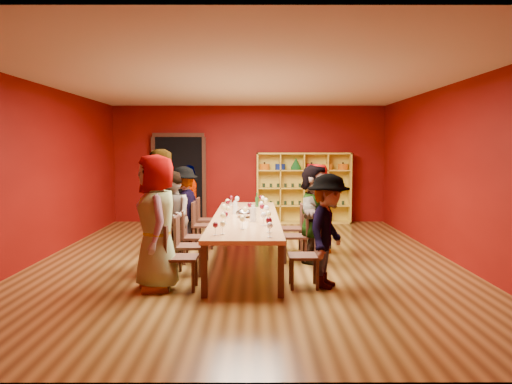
# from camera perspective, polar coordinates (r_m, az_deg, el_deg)

# --- Properties ---
(room_shell) EXTENTS (7.10, 9.10, 3.04)m
(room_shell) POSITION_cam_1_polar(r_m,az_deg,el_deg) (8.43, -1.19, 2.24)
(room_shell) COLOR #563816
(room_shell) RESTS_ON ground
(tasting_table) EXTENTS (1.10, 4.50, 0.75)m
(tasting_table) POSITION_cam_1_polar(r_m,az_deg,el_deg) (8.51, -1.18, -3.16)
(tasting_table) COLOR tan
(tasting_table) RESTS_ON ground
(doorway) EXTENTS (1.40, 0.17, 2.30)m
(doorway) POSITION_cam_1_polar(r_m,az_deg,el_deg) (13.03, -8.76, 1.49)
(doorway) COLOR black
(doorway) RESTS_ON ground
(shelving_unit) EXTENTS (2.40, 0.40, 1.80)m
(shelving_unit) POSITION_cam_1_polar(r_m,az_deg,el_deg) (12.83, 5.43, 0.85)
(shelving_unit) COLOR gold
(shelving_unit) RESTS_ON ground
(chair_person_left_0) EXTENTS (0.42, 0.42, 0.89)m
(chair_person_left_0) POSITION_cam_1_polar(r_m,az_deg,el_deg) (6.87, -9.13, -6.91)
(chair_person_left_0) COLOR black
(chair_person_left_0) RESTS_ON ground
(person_left_0) EXTENTS (0.72, 1.00, 1.83)m
(person_left_0) POSITION_cam_1_polar(r_m,az_deg,el_deg) (6.84, -11.28, -3.43)
(person_left_0) COLOR #507BA5
(person_left_0) RESTS_ON ground
(chair_person_left_1) EXTENTS (0.42, 0.42, 0.89)m
(chair_person_left_1) POSITION_cam_1_polar(r_m,az_deg,el_deg) (7.64, -8.19, -5.68)
(chair_person_left_1) COLOR black
(chair_person_left_1) RESTS_ON ground
(person_left_1) EXTENTS (0.55, 0.73, 1.90)m
(person_left_1) POSITION_cam_1_polar(r_m,az_deg,el_deg) (7.64, -11.20, -2.30)
(person_left_1) COLOR #5A78BA
(person_left_1) RESTS_ON ground
(chair_person_left_2) EXTENTS (0.42, 0.42, 0.89)m
(chair_person_left_2) POSITION_cam_1_polar(r_m,az_deg,el_deg) (8.39, -7.46, -4.72)
(chair_person_left_2) COLOR black
(chair_person_left_2) RESTS_ON ground
(person_left_2) EXTENTS (0.63, 0.84, 1.53)m
(person_left_2) POSITION_cam_1_polar(r_m,az_deg,el_deg) (8.40, -9.61, -2.87)
(person_left_2) COLOR silver
(person_left_2) RESTS_ON ground
(chair_person_left_3) EXTENTS (0.42, 0.42, 0.89)m
(chair_person_left_3) POSITION_cam_1_polar(r_m,az_deg,el_deg) (9.64, -6.49, -3.45)
(chair_person_left_3) COLOR black
(chair_person_left_3) RESTS_ON ground
(person_left_3) EXTENTS (0.68, 1.09, 1.57)m
(person_left_3) POSITION_cam_1_polar(r_m,az_deg,el_deg) (9.64, -8.27, -1.74)
(person_left_3) COLOR #16203D
(person_left_3) RESTS_ON ground
(chair_person_left_4) EXTENTS (0.42, 0.42, 0.89)m
(chair_person_left_4) POSITION_cam_1_polar(r_m,az_deg,el_deg) (10.39, -6.02, -2.83)
(chair_person_left_4) COLOR black
(chair_person_left_4) RESTS_ON ground
(person_left_4) EXTENTS (0.45, 0.93, 1.57)m
(person_left_4) POSITION_cam_1_polar(r_m,az_deg,el_deg) (10.39, -7.59, -1.25)
(person_left_4) COLOR silver
(person_left_4) RESTS_ON ground
(chair_person_right_0) EXTENTS (0.42, 0.42, 0.89)m
(chair_person_right_0) POSITION_cam_1_polar(r_m,az_deg,el_deg) (6.93, 6.15, -6.78)
(chair_person_right_0) COLOR black
(chair_person_right_0) RESTS_ON ground
(person_right_0) EXTENTS (0.77, 1.10, 1.57)m
(person_right_0) POSITION_cam_1_polar(r_m,az_deg,el_deg) (6.91, 8.24, -4.40)
(person_right_0) COLOR #6086C7
(person_right_0) RESTS_ON ground
(chair_person_right_2) EXTENTS (0.42, 0.42, 0.89)m
(chair_person_right_2) POSITION_cam_1_polar(r_m,az_deg,el_deg) (8.45, 5.01, -4.63)
(chair_person_right_2) COLOR black
(chair_person_right_2) RESTS_ON ground
(person_right_2) EXTENTS (0.96, 1.57, 1.64)m
(person_right_2) POSITION_cam_1_polar(r_m,az_deg,el_deg) (8.42, 6.66, -2.45)
(person_right_2) COLOR #15173B
(person_right_2) RESTS_ON ground
(chair_person_right_3) EXTENTS (0.42, 0.42, 0.89)m
(chair_person_right_3) POSITION_cam_1_polar(r_m,az_deg,el_deg) (9.24, 4.56, -3.80)
(chair_person_right_3) COLOR black
(chair_person_right_3) RESTS_ON ground
(person_right_3) EXTENTS (0.60, 0.87, 1.62)m
(person_right_3) POSITION_cam_1_polar(r_m,az_deg,el_deg) (9.23, 6.98, -1.85)
(person_right_3) COLOR #567EB2
(person_right_3) RESTS_ON ground
(wine_glass_0) EXTENTS (0.08, 0.08, 0.20)m
(wine_glass_0) POSITION_cam_1_polar(r_m,az_deg,el_deg) (8.86, -0.73, -1.55)
(wine_glass_0) COLOR white
(wine_glass_0) RESTS_ON tasting_table
(wine_glass_1) EXTENTS (0.08, 0.08, 0.20)m
(wine_glass_1) POSITION_cam_1_polar(r_m,az_deg,el_deg) (7.15, -1.58, -3.14)
(wine_glass_1) COLOR white
(wine_glass_1) RESTS_ON tasting_table
(wine_glass_2) EXTENTS (0.08, 0.08, 0.20)m
(wine_glass_2) POSITION_cam_1_polar(r_m,az_deg,el_deg) (8.59, 0.69, -1.74)
(wine_glass_2) COLOR white
(wine_glass_2) RESTS_ON tasting_table
(wine_glass_3) EXTENTS (0.08, 0.08, 0.21)m
(wine_glass_3) POSITION_cam_1_polar(r_m,az_deg,el_deg) (7.48, 0.86, -2.73)
(wine_glass_3) COLOR white
(wine_glass_3) RESTS_ON tasting_table
(wine_glass_4) EXTENTS (0.09, 0.09, 0.22)m
(wine_glass_4) POSITION_cam_1_polar(r_m,az_deg,el_deg) (6.87, 1.49, -3.37)
(wine_glass_4) COLOR white
(wine_glass_4) RESTS_ON tasting_table
(wine_glass_5) EXTENTS (0.07, 0.07, 0.18)m
(wine_glass_5) POSITION_cam_1_polar(r_m,az_deg,el_deg) (10.30, -2.90, -0.71)
(wine_glass_5) COLOR white
(wine_glass_5) RESTS_ON tasting_table
(wine_glass_6) EXTENTS (0.07, 0.07, 0.18)m
(wine_glass_6) POSITION_cam_1_polar(r_m,az_deg,el_deg) (6.68, -4.66, -3.84)
(wine_glass_6) COLOR white
(wine_glass_6) RESTS_ON tasting_table
(wine_glass_7) EXTENTS (0.07, 0.07, 0.18)m
(wine_glass_7) POSITION_cam_1_polar(r_m,az_deg,el_deg) (10.27, 0.78, -0.73)
(wine_glass_7) COLOR white
(wine_glass_7) RESTS_ON tasting_table
(wine_glass_8) EXTENTS (0.08, 0.08, 0.20)m
(wine_glass_8) POSITION_cam_1_polar(r_m,az_deg,el_deg) (6.51, 1.58, -3.93)
(wine_glass_8) COLOR white
(wine_glass_8) RESTS_ON tasting_table
(wine_glass_9) EXTENTS (0.08, 0.08, 0.19)m
(wine_glass_9) POSITION_cam_1_polar(r_m,az_deg,el_deg) (8.39, -3.20, -1.96)
(wine_glass_9) COLOR white
(wine_glass_9) RESTS_ON tasting_table
(wine_glass_10) EXTENTS (0.08, 0.08, 0.20)m
(wine_glass_10) POSITION_cam_1_polar(r_m,az_deg,el_deg) (10.19, -2.87, -0.70)
(wine_glass_10) COLOR white
(wine_glass_10) RESTS_ON tasting_table
(wine_glass_11) EXTENTS (0.08, 0.08, 0.19)m
(wine_glass_11) POSITION_cam_1_polar(r_m,az_deg,el_deg) (7.69, -3.49, -2.62)
(wine_glass_11) COLOR white
(wine_glass_11) RESTS_ON tasting_table
(wine_glass_12) EXTENTS (0.09, 0.09, 0.21)m
(wine_glass_12) POSITION_cam_1_polar(r_m,az_deg,el_deg) (9.38, -3.27, -1.13)
(wine_glass_12) COLOR white
(wine_glass_12) RESTS_ON tasting_table
(wine_glass_13) EXTENTS (0.08, 0.08, 0.20)m
(wine_glass_13) POSITION_cam_1_polar(r_m,az_deg,el_deg) (9.38, -3.25, -1.18)
(wine_glass_13) COLOR white
(wine_glass_13) RESTS_ON tasting_table
(wine_glass_14) EXTENTS (0.08, 0.08, 0.21)m
(wine_glass_14) POSITION_cam_1_polar(r_m,az_deg,el_deg) (7.44, -3.79, -2.78)
(wine_glass_14) COLOR white
(wine_glass_14) RESTS_ON tasting_table
(wine_glass_15) EXTENTS (0.09, 0.09, 0.22)m
(wine_glass_15) POSITION_cam_1_polar(r_m,az_deg,el_deg) (9.82, -2.19, -0.83)
(wine_glass_15) COLOR white
(wine_glass_15) RESTS_ON tasting_table
(wine_glass_16) EXTENTS (0.07, 0.07, 0.18)m
(wine_glass_16) POSITION_cam_1_polar(r_m,az_deg,el_deg) (9.27, 0.61, -1.37)
(wine_glass_16) COLOR white
(wine_glass_16) RESTS_ON tasting_table
(wine_glass_17) EXTENTS (0.07, 0.07, 0.18)m
(wine_glass_17) POSITION_cam_1_polar(r_m,az_deg,el_deg) (6.75, -3.83, -3.73)
(wine_glass_17) COLOR white
(wine_glass_17) RESTS_ON tasting_table
(wine_glass_18) EXTENTS (0.09, 0.09, 0.21)m
(wine_glass_18) POSITION_cam_1_polar(r_m,az_deg,el_deg) (9.55, 1.13, -1.02)
(wine_glass_18) COLOR white
(wine_glass_18) RESTS_ON tasting_table
(wine_glass_19) EXTENTS (0.09, 0.09, 0.21)m
(wine_glass_19) POSITION_cam_1_polar(r_m,az_deg,el_deg) (8.11, -1.25, -2.09)
(wine_glass_19) COLOR white
(wine_glass_19) RESTS_ON tasting_table
(wine_glass_20) EXTENTS (0.08, 0.08, 0.19)m
(wine_glass_20) POSITION_cam_1_polar(r_m,az_deg,el_deg) (10.33, 0.56, -0.66)
(wine_glass_20) COLOR white
(wine_glass_20) RESTS_ON tasting_table
(wine_glass_21) EXTENTS (0.09, 0.09, 0.22)m
(wine_glass_21) POSITION_cam_1_polar(r_m,az_deg,el_deg) (8.28, 1.19, -1.93)
(wine_glass_21) COLOR white
(wine_glass_21) RESTS_ON tasting_table
(wine_glass_22) EXTENTS (0.08, 0.08, 0.21)m
(wine_glass_22) POSITION_cam_1_polar(r_m,az_deg,el_deg) (7.61, 1.43, -2.59)
(wine_glass_22) COLOR white
(wine_glass_22) RESTS_ON tasting_table
(wine_glass_23) EXTENTS (0.09, 0.09, 0.21)m
(wine_glass_23) POSITION_cam_1_polar(r_m,az_deg,el_deg) (8.48, -3.70, -1.79)
(wine_glass_23) COLOR white
(wine_glass_23) RESTS_ON tasting_table
(spittoon_bowl) EXTENTS (0.29, 0.29, 0.16)m
(spittoon_bowl) POSITION_cam_1_polar(r_m,az_deg,el_deg) (8.41, -1.34, -2.44)
(spittoon_bowl) COLOR silver
(spittoon_bowl) RESTS_ON tasting_table
(carafe_a) EXTENTS (0.12, 0.12, 0.24)m
(carafe_a) POSITION_cam_1_polar(r_m,az_deg,el_deg) (8.83, -2.41, -1.83)
(carafe_a) COLOR white
(carafe_a) RESTS_ON tasting_table
(carafe_b) EXTENTS (0.10, 0.10, 0.26)m
(carafe_b) POSITION_cam_1_polar(r_m,az_deg,el_deg) (7.91, -0.33, -2.55)
(carafe_b) COLOR white
(carafe_b) RESTS_ON tasting_table
(wine_bottle) EXTENTS (0.09, 0.09, 0.28)m
(wine_bottle) POSITION_cam_1_polar(r_m,az_deg,el_deg) (9.91, 0.10, -1.08)
(wine_bottle) COLOR #143918
(wine_bottle) RESTS_ON tasting_table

